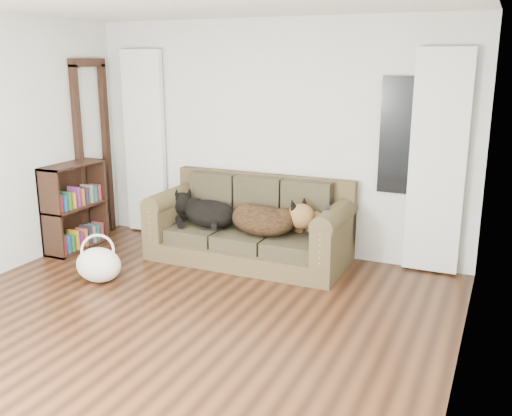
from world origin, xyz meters
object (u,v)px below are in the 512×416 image
at_px(sofa, 248,221).
at_px(tote_bag, 99,266).
at_px(dog_shepherd, 267,221).
at_px(bookshelf, 75,207).
at_px(dog_black_lab, 206,214).

height_order(sofa, tote_bag, sofa).
bearing_deg(dog_shepherd, bookshelf, 20.39).
bearing_deg(dog_black_lab, bookshelf, -136.71).
distance_m(tote_bag, bookshelf, 1.22).
bearing_deg(dog_shepherd, dog_black_lab, 8.33).
bearing_deg(tote_bag, dog_shepherd, 39.60).
relative_size(dog_black_lab, dog_shepherd, 0.92).
xyz_separation_m(sofa, dog_black_lab, (-0.51, -0.03, 0.03)).
relative_size(sofa, dog_black_lab, 3.09).
bearing_deg(sofa, tote_bag, -133.02).
height_order(sofa, bookshelf, bookshelf).
xyz_separation_m(dog_black_lab, bookshelf, (-1.51, -0.42, 0.02)).
xyz_separation_m(dog_shepherd, bookshelf, (-2.26, -0.38, 0.01)).
relative_size(sofa, tote_bag, 4.50).
bearing_deg(dog_shepherd, tote_bag, 50.36).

